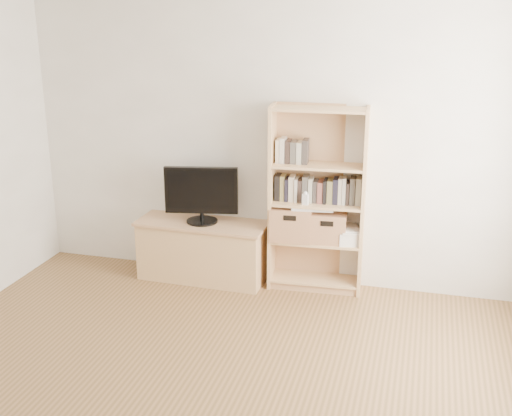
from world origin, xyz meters
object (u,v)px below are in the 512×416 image
at_px(basket_left, 292,222).
at_px(bookshelf, 317,200).
at_px(baby_monitor, 305,199).
at_px(basket_right, 328,227).
at_px(television, 201,195).
at_px(laptop, 313,206).
at_px(tv_stand, 203,251).

bearing_deg(basket_left, bookshelf, -0.82).
relative_size(bookshelf, basket_left, 4.53).
relative_size(baby_monitor, basket_right, 0.30).
relative_size(bookshelf, baby_monitor, 16.83).
bearing_deg(television, laptop, -7.84).
bearing_deg(baby_monitor, laptop, 67.26).
height_order(baby_monitor, basket_right, baby_monitor).
xyz_separation_m(basket_left, basket_right, (0.32, 0.02, -0.02)).
bearing_deg(basket_left, basket_right, -2.01).
distance_m(bookshelf, baby_monitor, 0.13).
height_order(basket_left, laptop, laptop).
bearing_deg(tv_stand, basket_left, 5.28).
bearing_deg(bookshelf, television, -179.53).
height_order(basket_left, basket_right, basket_left).
distance_m(baby_monitor, basket_right, 0.34).
distance_m(tv_stand, basket_right, 1.18).
bearing_deg(basket_left, laptop, -3.27).
bearing_deg(bookshelf, basket_left, -178.81).
distance_m(bookshelf, basket_right, 0.25).
xyz_separation_m(tv_stand, basket_left, (0.82, 0.05, 0.34)).
bearing_deg(basket_right, tv_stand, 178.45).
relative_size(television, laptop, 1.85).
relative_size(baby_monitor, basket_left, 0.27).
xyz_separation_m(bookshelf, basket_right, (0.10, 0.00, -0.23)).
bearing_deg(tv_stand, laptop, 4.99).
distance_m(basket_right, laptop, 0.22).
distance_m(basket_left, laptop, 0.25).
bearing_deg(tv_stand, television, 0.00).
bearing_deg(laptop, baby_monitor, -129.15).
bearing_deg(baby_monitor, tv_stand, -172.17).
bearing_deg(tv_stand, baby_monitor, 0.01).
distance_m(television, basket_left, 0.84).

